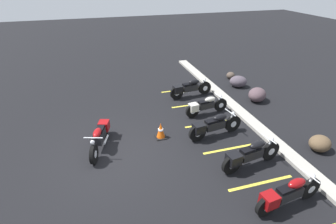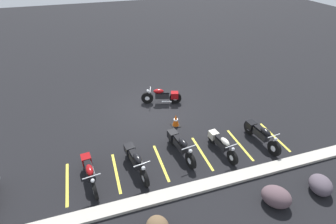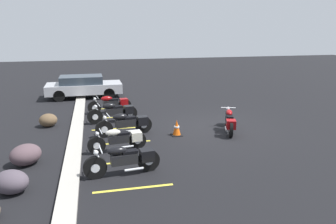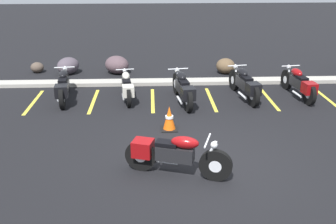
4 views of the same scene
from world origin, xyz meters
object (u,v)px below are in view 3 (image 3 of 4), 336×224
at_px(parked_bike_4, 112,104).
at_px(parked_bike_3, 115,112).
at_px(motorcycle_maroon_featured, 229,121).
at_px(car_silver, 84,86).
at_px(landscape_rock_0, 48,120).
at_px(parked_bike_1, 120,139).
at_px(landscape_rock_1, 11,182).
at_px(parked_bike_2, 127,123).
at_px(traffic_cone, 177,128).
at_px(landscape_rock_3, 26,155).
at_px(parked_bike_0, 126,159).

bearing_deg(parked_bike_4, parked_bike_3, 84.50).
xyz_separation_m(motorcycle_maroon_featured, parked_bike_4, (4.09, 4.36, -0.01)).
distance_m(parked_bike_3, car_silver, 5.77).
bearing_deg(landscape_rock_0, motorcycle_maroon_featured, -108.35).
bearing_deg(parked_bike_3, landscape_rock_0, -7.89).
bearing_deg(parked_bike_1, landscape_rock_1, 30.83).
xyz_separation_m(parked_bike_2, traffic_cone, (-0.49, -1.85, -0.17)).
bearing_deg(landscape_rock_3, landscape_rock_0, -2.54).
relative_size(parked_bike_0, parked_bike_1, 1.10).
bearing_deg(traffic_cone, landscape_rock_0, 65.09).
distance_m(motorcycle_maroon_featured, car_silver, 9.87).
xyz_separation_m(parked_bike_1, landscape_rock_3, (-0.52, 2.89, -0.09)).
bearing_deg(parked_bike_1, motorcycle_maroon_featured, -173.11).
bearing_deg(parked_bike_4, landscape_rock_3, 55.96).
bearing_deg(landscape_rock_0, car_silver, -13.45).
bearing_deg(motorcycle_maroon_featured, traffic_cone, 106.44).
bearing_deg(motorcycle_maroon_featured, parked_bike_1, 121.96).
relative_size(parked_bike_1, landscape_rock_3, 2.06).
relative_size(parked_bike_4, traffic_cone, 3.43).
relative_size(car_silver, landscape_rock_1, 4.87).
xyz_separation_m(parked_bike_1, parked_bike_4, (5.20, -0.04, 0.03)).
bearing_deg(parked_bike_4, landscape_rock_1, 61.52).
xyz_separation_m(parked_bike_1, parked_bike_3, (3.53, -0.08, 0.05)).
distance_m(motorcycle_maroon_featured, parked_bike_4, 5.98).
bearing_deg(landscape_rock_0, traffic_cone, -114.91).
xyz_separation_m(motorcycle_maroon_featured, landscape_rock_3, (-1.62, 7.29, -0.13)).
bearing_deg(parked_bike_2, motorcycle_maroon_featured, 164.03).
height_order(parked_bike_1, parked_bike_3, parked_bike_3).
xyz_separation_m(parked_bike_0, traffic_cone, (3.01, -2.24, -0.17)).
height_order(landscape_rock_3, traffic_cone, landscape_rock_3).
xyz_separation_m(parked_bike_2, landscape_rock_1, (-3.94, 3.32, -0.16)).
distance_m(parked_bike_0, landscape_rock_3, 3.20).
distance_m(car_silver, traffic_cone, 8.75).
bearing_deg(motorcycle_maroon_featured, landscape_rock_0, 89.47).
relative_size(landscape_rock_0, landscape_rock_1, 0.83).
xyz_separation_m(motorcycle_maroon_featured, car_silver, (8.01, 5.76, 0.23)).
distance_m(motorcycle_maroon_featured, traffic_cone, 2.15).
bearing_deg(landscape_rock_3, parked_bike_2, -56.71).
bearing_deg(landscape_rock_1, parked_bike_2, -40.16).
bearing_deg(landscape_rock_1, parked_bike_0, -81.49).
bearing_deg(parked_bike_1, parked_bike_3, -98.52).
height_order(motorcycle_maroon_featured, landscape_rock_3, motorcycle_maroon_featured).
relative_size(parked_bike_1, parked_bike_2, 0.90).
bearing_deg(motorcycle_maroon_featured, parked_bike_0, 141.88).
bearing_deg(parked_bike_2, landscape_rock_0, -38.61).
relative_size(parked_bike_2, parked_bike_3, 1.01).
relative_size(motorcycle_maroon_featured, parked_bike_2, 0.94).
bearing_deg(car_silver, parked_bike_0, -83.84).
xyz_separation_m(parked_bike_0, landscape_rock_0, (5.32, 2.73, -0.18)).
relative_size(motorcycle_maroon_featured, parked_bike_4, 0.98).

